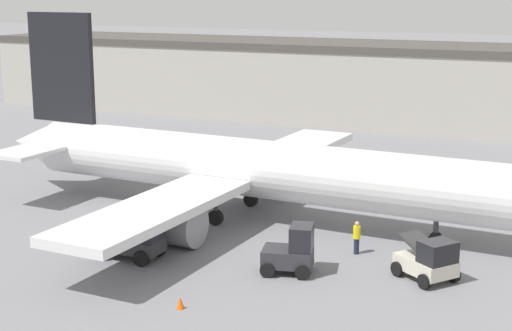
# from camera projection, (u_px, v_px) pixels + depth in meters

# --- Properties ---
(ground_plane) EXTENTS (400.00, 400.00, 0.00)m
(ground_plane) POSITION_uv_depth(u_px,v_px,m) (256.00, 218.00, 47.24)
(ground_plane) COLOR slate
(terminal_building) EXTENTS (94.19, 12.08, 8.10)m
(terminal_building) POSITION_uv_depth(u_px,v_px,m) (405.00, 84.00, 78.95)
(terminal_building) COLOR #ADA89E
(terminal_building) RESTS_ON ground_plane
(airplane) EXTENTS (36.90, 30.76, 12.02)m
(airplane) POSITION_uv_depth(u_px,v_px,m) (240.00, 167.00, 47.03)
(airplane) COLOR silver
(airplane) RESTS_ON ground_plane
(ground_crew_worker) EXTENTS (0.39, 0.39, 1.76)m
(ground_crew_worker) POSITION_uv_depth(u_px,v_px,m) (357.00, 237.00, 40.75)
(ground_crew_worker) COLOR #1E2338
(ground_crew_worker) RESTS_ON ground_plane
(baggage_tug) EXTENTS (3.62, 2.02, 2.14)m
(baggage_tug) POSITION_uv_depth(u_px,v_px,m) (134.00, 240.00, 39.99)
(baggage_tug) COLOR #2D2D33
(baggage_tug) RESTS_ON ground_plane
(belt_loader_truck) EXTENTS (3.35, 3.22, 2.09)m
(belt_loader_truck) POSITION_uv_depth(u_px,v_px,m) (429.00, 260.00, 37.02)
(belt_loader_truck) COLOR beige
(belt_loader_truck) RESTS_ON ground_plane
(pushback_tug) EXTENTS (2.83, 2.51, 2.42)m
(pushback_tug) POSITION_uv_depth(u_px,v_px,m) (292.00, 252.00, 38.01)
(pushback_tug) COLOR #2D2D33
(pushback_tug) RESTS_ON ground_plane
(safety_cone_near) EXTENTS (0.36, 0.36, 0.55)m
(safety_cone_near) POSITION_uv_depth(u_px,v_px,m) (180.00, 303.00, 33.89)
(safety_cone_near) COLOR #EF590F
(safety_cone_near) RESTS_ON ground_plane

